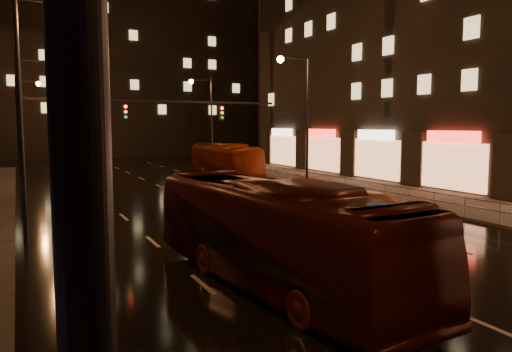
{
  "coord_description": "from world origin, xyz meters",
  "views": [
    {
      "loc": [
        -9.77,
        -9.58,
        4.69
      ],
      "look_at": [
        -0.54,
        9.66,
        2.5
      ],
      "focal_mm": 35.0,
      "sensor_mm": 36.0,
      "label": 1
    }
  ],
  "objects_px": {
    "bus_curb": "(225,162)",
    "taxi_far": "(376,206)",
    "bus_red": "(274,234)",
    "taxi_near": "(317,214)"
  },
  "relations": [
    {
      "from": "bus_red",
      "to": "taxi_far",
      "type": "bearing_deg",
      "value": 31.25
    },
    {
      "from": "bus_red",
      "to": "bus_curb",
      "type": "xyz_separation_m",
      "value": [
        9.17,
        26.4,
        0.01
      ]
    },
    {
      "from": "bus_curb",
      "to": "taxi_near",
      "type": "xyz_separation_m",
      "value": [
        -3.75,
        -20.26,
        -0.84
      ]
    },
    {
      "from": "bus_curb",
      "to": "bus_red",
      "type": "bearing_deg",
      "value": -106.62
    },
    {
      "from": "taxi_far",
      "to": "taxi_near",
      "type": "bearing_deg",
      "value": -174.38
    },
    {
      "from": "taxi_near",
      "to": "taxi_far",
      "type": "xyz_separation_m",
      "value": [
        4.04,
        0.88,
        -0.07
      ]
    },
    {
      "from": "bus_red",
      "to": "taxi_near",
      "type": "xyz_separation_m",
      "value": [
        5.42,
        6.15,
        -0.83
      ]
    },
    {
      "from": "bus_curb",
      "to": "taxi_far",
      "type": "height_order",
      "value": "bus_curb"
    },
    {
      "from": "bus_red",
      "to": "taxi_far",
      "type": "xyz_separation_m",
      "value": [
        9.46,
        7.03,
        -0.9
      ]
    },
    {
      "from": "taxi_near",
      "to": "taxi_far",
      "type": "distance_m",
      "value": 4.14
    }
  ]
}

